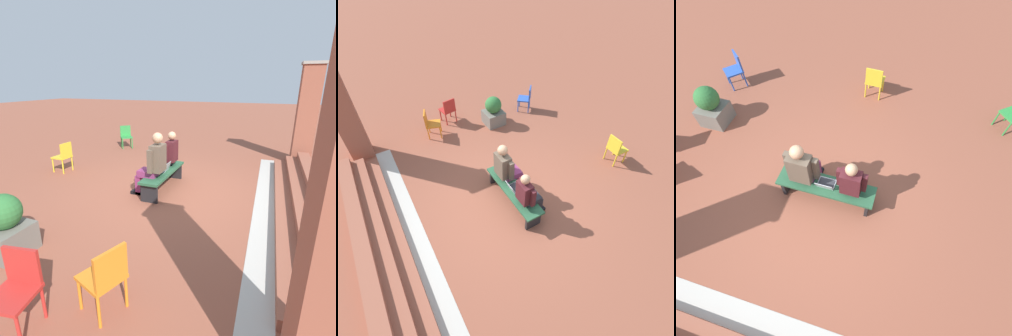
% 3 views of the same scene
% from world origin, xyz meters
% --- Properties ---
extents(ground_plane, '(60.00, 60.00, 0.00)m').
position_xyz_m(ground_plane, '(0.00, 0.00, 0.00)').
color(ground_plane, brown).
extents(concrete_strip, '(7.00, 0.40, 0.01)m').
position_xyz_m(concrete_strip, '(-0.11, 2.13, 0.00)').
color(concrete_strip, '#B7B2A8').
rests_on(concrete_strip, ground).
extents(brick_steps, '(6.20, 0.90, 0.45)m').
position_xyz_m(brick_steps, '(-0.11, 2.88, 0.17)').
color(brick_steps, '#93513D').
rests_on(brick_steps, ground).
extents(brick_pillar_left_of_steps, '(0.64, 0.64, 3.00)m').
position_xyz_m(brick_pillar_left_of_steps, '(-3.75, 3.07, 1.51)').
color(brick_pillar_left_of_steps, '#93513D').
rests_on(brick_pillar_left_of_steps, ground).
extents(bench, '(1.80, 0.44, 0.45)m').
position_xyz_m(bench, '(-0.11, -0.16, 0.35)').
color(bench, '#285638').
rests_on(bench, ground).
extents(person_student, '(0.52, 0.65, 1.30)m').
position_xyz_m(person_student, '(-0.58, -0.22, 0.70)').
color(person_student, '#232328').
rests_on(person_student, ground).
extents(person_adult, '(0.59, 0.75, 1.43)m').
position_xyz_m(person_adult, '(0.30, -0.23, 0.75)').
color(person_adult, '#7F2D5B').
rests_on(person_adult, ground).
extents(laptop, '(0.32, 0.29, 0.21)m').
position_xyz_m(laptop, '(-0.11, -0.15, 0.50)').
color(laptop, '#9EA0A5').
rests_on(laptop, bench).
extents(plastic_chair_far_right, '(0.54, 0.54, 0.84)m').
position_xyz_m(plastic_chair_far_right, '(3.39, 0.60, 0.48)').
color(plastic_chair_far_right, orange).
rests_on(plastic_chair_far_right, ground).
extents(plastic_chair_foreground, '(0.49, 0.49, 0.84)m').
position_xyz_m(plastic_chair_foreground, '(3.83, -0.15, 0.48)').
color(plastic_chair_foreground, red).
rests_on(plastic_chair_foreground, ground).
extents(plastic_chair_by_pillar, '(0.59, 0.59, 0.84)m').
position_xyz_m(plastic_chair_by_pillar, '(-3.52, -3.10, 0.48)').
color(plastic_chair_by_pillar, '#2D893D').
rests_on(plastic_chair_by_pillar, ground).
extents(plastic_chair_mid_courtyard, '(0.44, 0.44, 0.84)m').
position_xyz_m(plastic_chair_mid_courtyard, '(-0.30, -3.26, 0.48)').
color(plastic_chair_mid_courtyard, gold).
rests_on(plastic_chair_mid_courtyard, ground).
extents(planter, '(0.60, 0.60, 0.94)m').
position_xyz_m(planter, '(3.01, -1.36, 0.44)').
color(planter, '#6B665B').
rests_on(planter, ground).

